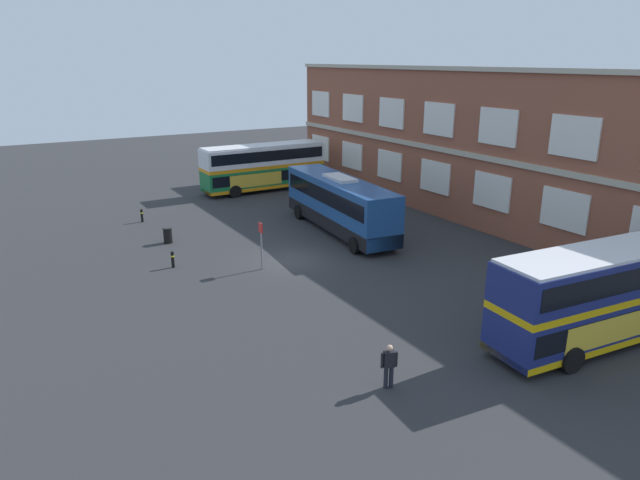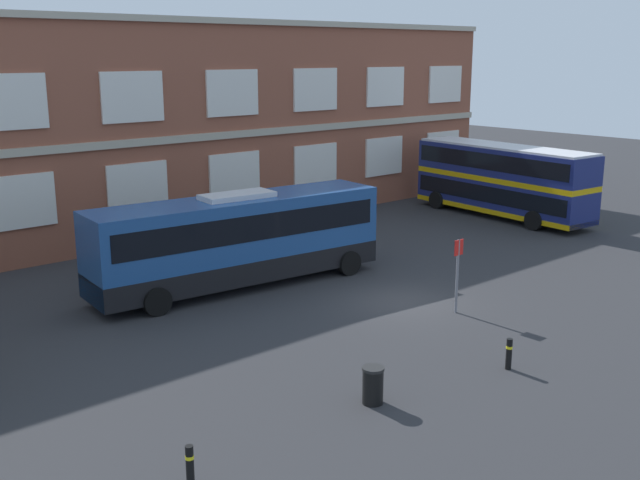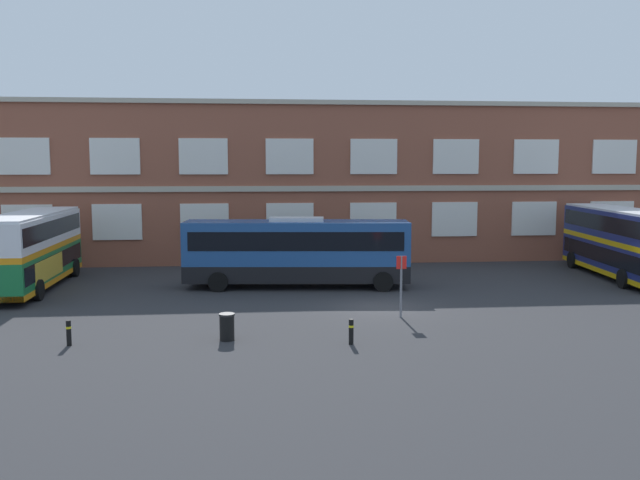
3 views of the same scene
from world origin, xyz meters
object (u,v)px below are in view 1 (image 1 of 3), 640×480
Objects in this scene: waiting_passenger at (389,364)px; safety_bollard_west at (173,259)px; touring_coach at (340,204)px; double_decker_near at (264,166)px; safety_bollard_east at (142,215)px; station_litter_bin at (168,235)px; double_decker_middle at (610,293)px; bus_stand_flag at (261,241)px.

waiting_passenger reaches higher than safety_bollard_west.
touring_coach is 19.49m from waiting_passenger.
double_decker_near is at bearing 140.07° from safety_bollard_west.
station_litter_bin is at bearing 2.14° from safety_bollard_east.
double_decker_middle is 6.57× the size of waiting_passenger.
bus_stand_flag is 13.65m from safety_bollard_east.
double_decker_middle is at bearing 28.13° from station_litter_bin.
double_decker_near reaches higher than touring_coach.
bus_stand_flag is at bearing 14.38° from safety_bollard_east.
bus_stand_flag is at bearing 23.12° from station_litter_bin.
double_decker_near is 4.08× the size of bus_stand_flag.
waiting_passenger is 0.63× the size of bus_stand_flag.
double_decker_near is 0.99× the size of double_decker_middle.
waiting_passenger is at bearing 4.75° from safety_bollard_east.
safety_bollard_west is 1.00× the size of safety_bollard_east.
double_decker_near is 32.99m from waiting_passenger.
safety_bollard_east is at bearing -129.55° from touring_coach.
waiting_passenger is at bearing -27.10° from touring_coach.
double_decker_near reaches higher than safety_bollard_east.
double_decker_near is 6.48× the size of waiting_passenger.
safety_bollard_east is at bearing -67.46° from double_decker_near.
station_litter_bin reaches higher than safety_bollard_west.
touring_coach reaches higher than bus_stand_flag.
bus_stand_flag is (-13.29, 1.18, 0.70)m from waiting_passenger.
double_decker_near is 20.11m from safety_bollard_west.
safety_bollard_west is (4.61, -1.06, -0.03)m from station_litter_bin.
safety_bollard_east is at bearing -156.60° from double_decker_middle.
safety_bollard_west is 10.41m from safety_bollard_east.
touring_coach is 12.05m from safety_bollard_west.
double_decker_middle is at bearing 36.25° from safety_bollard_west.
double_decker_near is 11.60× the size of safety_bollard_west.
double_decker_near is at bearing 154.55° from bus_stand_flag.
waiting_passenger is 1.79× the size of safety_bollard_west.
double_decker_middle is 17.33m from bus_stand_flag.
safety_bollard_east is at bearing -165.62° from bus_stand_flag.
safety_bollard_east is (4.99, -12.03, -1.66)m from double_decker_near.
double_decker_middle is at bearing 80.64° from waiting_passenger.
station_litter_bin is (10.76, -11.81, -1.63)m from double_decker_near.
station_litter_bin is 5.77m from safety_bollard_east.
double_decker_middle is 10.85× the size of station_litter_bin.
station_litter_bin is (-7.41, -3.16, -1.12)m from bus_stand_flag.
safety_bollard_west is (-17.74, -13.00, -1.66)m from double_decker_middle.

